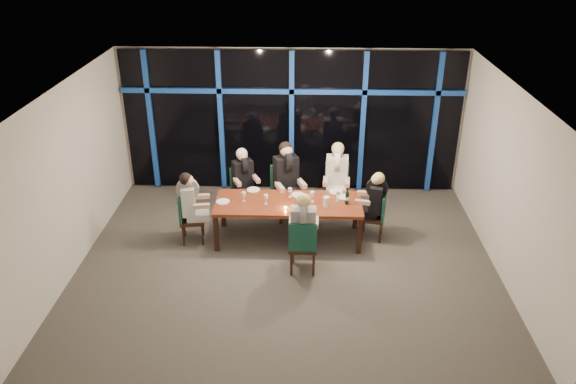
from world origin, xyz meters
The scene contains 29 objects.
room centered at (0.00, 0.00, 2.02)m, with size 7.04×7.00×3.02m.
window_wall centered at (0.01, 2.93, 1.55)m, with size 6.86×0.43×2.94m.
dining_table centered at (0.00, 0.80, 0.68)m, with size 2.60×1.00×0.75m.
chair_far_left centered at (-0.93, 1.85, 0.52)m, with size 0.57×0.57×0.92m.
chair_far_mid centered at (-0.09, 1.69, 0.59)m, with size 0.64×0.64×1.06m.
chair_far_right centered at (0.91, 1.88, 0.56)m, with size 0.50×0.50×1.01m.
chair_end_left centered at (-1.80, 0.68, 0.51)m, with size 0.48×0.48×0.92m.
chair_end_right centered at (1.60, 0.89, 0.50)m, with size 0.49×0.49×0.89m.
chair_near_mid centered at (0.27, -0.26, 0.54)m, with size 0.47×0.47×0.97m.
diner_far_left centered at (-0.90, 1.77, 0.88)m, with size 0.58×0.63×0.90m.
diner_far_mid centered at (-0.06, 1.61, 1.01)m, with size 0.66×0.73×1.03m.
diner_far_right centered at (0.90, 1.80, 0.96)m, with size 0.52×0.65×0.98m.
diner_end_left centered at (-1.72, 0.69, 0.88)m, with size 0.60×0.49×0.89m.
diner_end_right centered at (1.53, 0.91, 0.85)m, with size 0.59×0.49×0.86m.
diner_near_mid centered at (0.27, -0.18, 0.93)m, with size 0.49×0.61×0.95m.
plate_far_left centered at (-0.66, 1.26, 0.76)m, with size 0.24×0.24×0.01m, color white.
plate_far_mid centered at (0.16, 1.09, 0.76)m, with size 0.24×0.24×0.01m, color white.
plate_far_right centered at (0.86, 1.23, 0.76)m, with size 0.24×0.24×0.01m, color white.
plate_end_left centered at (-1.16, 0.77, 0.76)m, with size 0.24×0.24×0.01m, color white.
plate_end_right centered at (0.97, 1.02, 0.76)m, with size 0.24×0.24×0.01m, color white.
plate_near_mid centered at (0.29, 0.39, 0.76)m, with size 0.24×0.24×0.01m, color white.
wine_bottle centered at (1.03, 0.77, 0.87)m, with size 0.07×0.07×0.30m.
water_pitcher centered at (0.66, 0.65, 0.84)m, with size 0.12×0.10×0.19m.
tea_light centered at (-0.04, 0.56, 0.76)m, with size 0.05×0.05×0.03m, color #EF9C47.
wine_glass_a centered at (-0.39, 0.72, 0.88)m, with size 0.07×0.07×0.18m.
wine_glass_b centered at (0.02, 1.01, 0.88)m, with size 0.07×0.07×0.17m.
wine_glass_c centered at (0.42, 0.84, 0.89)m, with size 0.08×0.08×0.19m.
wine_glass_d centered at (-0.79, 0.81, 0.88)m, with size 0.07×0.07×0.18m.
wine_glass_e centered at (0.87, 0.89, 0.89)m, with size 0.07×0.07×0.19m.
Camera 1 is at (0.28, -8.01, 5.31)m, focal length 35.00 mm.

